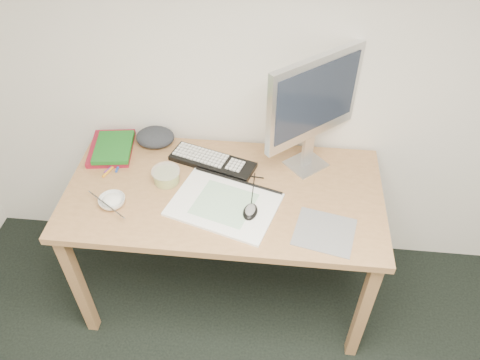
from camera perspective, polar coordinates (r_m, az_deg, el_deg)
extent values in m
plane|color=white|center=(2.04, 9.25, 16.55)|extent=(3.60, 0.00, 3.60)
cube|color=#B08051|center=(2.34, -19.09, -12.10)|extent=(0.05, 0.05, 0.71)
cube|color=#B08051|center=(2.22, 14.73, -15.26)|extent=(0.05, 0.05, 0.71)
cube|color=#B08051|center=(2.69, -14.81, -1.75)|extent=(0.05, 0.05, 0.71)
cube|color=#B08051|center=(2.58, 13.60, -3.87)|extent=(0.05, 0.05, 0.71)
cube|color=#B08051|center=(2.08, -1.98, -1.65)|extent=(1.40, 0.70, 0.03)
cube|color=slate|center=(1.93, 10.26, -6.24)|extent=(0.28, 0.26, 0.00)
cube|color=white|center=(2.00, -1.95, -3.00)|extent=(0.51, 0.43, 0.01)
cube|color=black|center=(2.19, -3.37, 2.26)|extent=(0.42, 0.25, 0.02)
cube|color=silver|center=(2.21, 8.03, 1.96)|extent=(0.22, 0.22, 0.01)
cube|color=silver|center=(2.16, 8.23, 3.54)|extent=(0.05, 0.05, 0.16)
cube|color=silver|center=(2.00, 9.04, 9.78)|extent=(0.38, 0.34, 0.39)
cube|color=black|center=(1.99, 9.07, 10.00)|extent=(0.33, 0.29, 0.31)
ellipsoid|color=black|center=(1.95, 1.26, -3.68)|extent=(0.07, 0.10, 0.03)
imported|color=white|center=(2.07, -15.31, -2.55)|extent=(0.14, 0.14, 0.04)
cylinder|color=#BCBCBE|center=(2.03, -15.97, -2.89)|extent=(0.20, 0.15, 0.02)
cylinder|color=#D5C44B|center=(2.12, -8.98, 0.51)|extent=(0.16, 0.16, 0.06)
cube|color=maroon|center=(2.35, -15.40, 3.75)|extent=(0.23, 0.29, 0.03)
cube|color=#18611C|center=(2.31, -15.17, 3.88)|extent=(0.20, 0.25, 0.02)
ellipsoid|color=#26282D|center=(2.34, -10.30, 5.16)|extent=(0.19, 0.17, 0.07)
cylinder|color=pink|center=(2.14, -3.32, 0.67)|extent=(0.18, 0.09, 0.01)
cylinder|color=tan|center=(2.12, -2.14, 0.12)|extent=(0.15, 0.13, 0.01)
cylinder|color=black|center=(2.13, 0.80, 0.53)|extent=(0.16, 0.02, 0.01)
cylinder|color=#2148B5|center=(2.26, -14.47, 2.02)|extent=(0.02, 0.12, 0.01)
cylinder|color=orange|center=(2.24, -15.40, 1.37)|extent=(0.05, 0.12, 0.01)
cylinder|color=#6F2893|center=(2.26, -15.14, 1.74)|extent=(0.06, 0.12, 0.01)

